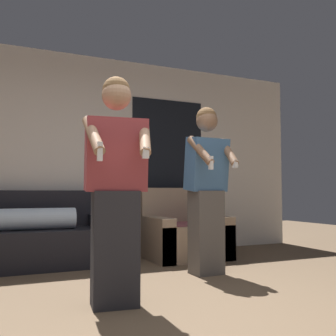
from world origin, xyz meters
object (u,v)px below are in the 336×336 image
(person_left, at_px, (116,188))
(person_right, at_px, (207,187))
(armchair, at_px, (183,234))
(couch, at_px, (23,239))

(person_left, xyz_separation_m, person_right, (1.20, 0.72, 0.02))
(armchair, xyz_separation_m, person_right, (-0.22, -1.02, 0.60))
(armchair, distance_m, person_right, 1.20)
(person_right, bearing_deg, couch, 145.11)
(person_left, bearing_deg, couch, 105.11)
(armchair, height_order, person_right, person_right)
(armchair, xyz_separation_m, person_left, (-1.42, -1.74, 0.58))
(couch, relative_size, armchair, 2.13)
(couch, height_order, armchair, armchair)
(person_left, bearing_deg, person_right, 31.01)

